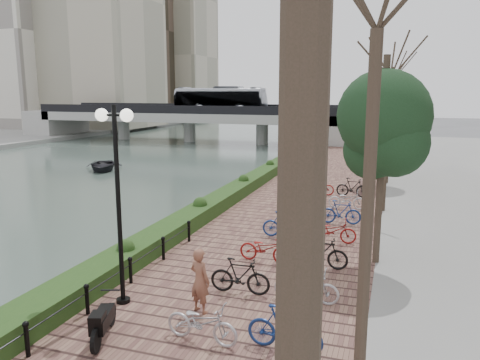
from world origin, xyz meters
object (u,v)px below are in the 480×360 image
at_px(lamppost, 116,164).
at_px(pedestrian, 200,281).
at_px(motorcycle, 103,319).
at_px(boat, 103,165).

bearing_deg(lamppost, pedestrian, 3.73).
xyz_separation_m(lamppost, motorcycle, (0.60, -1.72, -3.21)).
height_order(motorcycle, pedestrian, pedestrian).
xyz_separation_m(motorcycle, boat, (-15.04, 21.73, -0.54)).
bearing_deg(lamppost, motorcycle, -70.72).
distance_m(lamppost, boat, 24.96).
relative_size(lamppost, pedestrian, 3.10).
height_order(pedestrian, boat, pedestrian).
distance_m(motorcycle, boat, 26.43).
height_order(motorcycle, boat, motorcycle).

